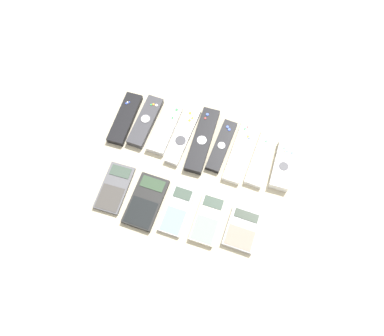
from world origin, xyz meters
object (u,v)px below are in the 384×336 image
Objects in this scene: remote_8 at (284,164)px; calculator_0 at (115,188)px; calculator_4 at (242,229)px; remote_3 at (183,136)px; calculator_2 at (178,210)px; remote_2 at (165,129)px; calculator_3 at (208,219)px; remote_6 at (241,150)px; calculator_1 at (146,201)px; remote_5 at (222,146)px; remote_7 at (262,157)px; remote_4 at (203,140)px; remote_1 at (146,121)px; remote_0 at (125,118)px.

remote_8 reaches higher than calculator_0.
remote_8 is at bearing 24.77° from calculator_0.
remote_3 is at bearing 138.68° from calculator_4.
calculator_0 is 1.04× the size of calculator_2.
remote_2 reaches higher than calculator_2.
remote_6 is at bearing 82.69° from calculator_3.
calculator_3 is 0.10m from calculator_4.
remote_2 is 1.20× the size of calculator_2.
calculator_1 is (0.10, -0.01, 0.00)m from calculator_0.
remote_5 and remote_7 have the same top height.
remote_2 is 0.79× the size of remote_4.
remote_8 is 1.09× the size of calculator_2.
remote_4 is 0.25m from calculator_3.
remote_6 is (0.06, 0.01, 0.00)m from remote_5.
calculator_2 is (0.19, -0.24, -0.00)m from remote_1.
calculator_0 is (0.06, -0.22, -0.00)m from remote_0.
remote_5 is 1.22× the size of calculator_2.
calculator_1 is at bearing -81.79° from remote_2.
calculator_2 is at bearing -43.64° from remote_0.
remote_1 is 0.44m from remote_8.
calculator_1 is at bearing -147.27° from remote_8.
remote_4 is 0.06m from remote_5.
remote_5 is 0.12m from remote_7.
calculator_0 is at bearing 175.03° from calculator_1.
calculator_3 is (0.09, -0.23, -0.00)m from remote_4.
remote_0 reaches higher than calculator_2.
remote_1 is at bearing -177.84° from remote_7.
remote_8 is (0.31, -0.00, 0.00)m from remote_3.
remote_8 reaches higher than calculator_3.
calculator_2 is at bearing -60.73° from remote_2.
remote_4 is at bearing 177.80° from remote_8.
remote_2 is at bearing 178.83° from remote_3.
calculator_0 is (-0.44, -0.22, -0.01)m from remote_8.
calculator_0 is at bearing -117.90° from remote_3.
remote_0 is at bearing -176.43° from remote_5.
calculator_4 is (0.00, -0.23, -0.00)m from remote_7.
remote_8 is 0.28m from calculator_3.
remote_0 is at bearing 153.92° from calculator_4.
remote_0 reaches higher than calculator_1.
remote_2 is 1.22× the size of calculator_3.
remote_0 reaches higher than remote_6.
calculator_0 is at bearing 179.12° from calculator_3.
calculator_4 is at bearing -30.38° from remote_1.
remote_7 reaches higher than calculator_1.
calculator_2 is (0.00, -0.23, -0.00)m from remote_4.
remote_3 and remote_5 have the same top height.
remote_1 is at bearing 177.32° from remote_2.
remote_4 reaches higher than calculator_1.
remote_6 is 0.13m from remote_8.
remote_3 is at bearing 123.44° from calculator_3.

